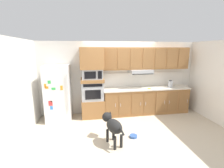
# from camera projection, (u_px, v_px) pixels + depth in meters

# --- Properties ---
(ground_plane) EXTENTS (9.60, 9.60, 0.00)m
(ground_plane) POSITION_uv_depth(u_px,v_px,m) (126.00, 124.00, 4.86)
(ground_plane) COLOR beige
(back_kitchen_wall) EXTENTS (6.20, 0.12, 2.50)m
(back_kitchen_wall) POSITION_uv_depth(u_px,v_px,m) (119.00, 77.00, 5.67)
(back_kitchen_wall) COLOR silver
(back_kitchen_wall) RESTS_ON ground
(side_panel_left) EXTENTS (0.12, 7.10, 2.50)m
(side_panel_left) POSITION_uv_depth(u_px,v_px,m) (24.00, 88.00, 4.14)
(side_panel_left) COLOR silver
(side_panel_left) RESTS_ON ground
(side_panel_right) EXTENTS (0.12, 7.10, 2.50)m
(side_panel_right) POSITION_uv_depth(u_px,v_px,m) (212.00, 81.00, 5.05)
(side_panel_right) COLOR white
(side_panel_right) RESTS_ON ground
(refrigerator) EXTENTS (0.76, 0.73, 1.76)m
(refrigerator) POSITION_uv_depth(u_px,v_px,m) (58.00, 93.00, 5.00)
(refrigerator) COLOR white
(refrigerator) RESTS_ON ground
(oven_base_cabinet) EXTENTS (0.74, 0.62, 0.60)m
(oven_base_cabinet) POSITION_uv_depth(u_px,v_px,m) (93.00, 108.00, 5.36)
(oven_base_cabinet) COLOR #996638
(oven_base_cabinet) RESTS_ON ground
(built_in_oven) EXTENTS (0.70, 0.62, 0.60)m
(built_in_oven) POSITION_uv_depth(u_px,v_px,m) (93.00, 91.00, 5.23)
(built_in_oven) COLOR #A8AAAF
(built_in_oven) RESTS_ON oven_base_cabinet
(appliance_mid_shelf) EXTENTS (0.74, 0.62, 0.10)m
(appliance_mid_shelf) POSITION_uv_depth(u_px,v_px,m) (92.00, 80.00, 5.16)
(appliance_mid_shelf) COLOR #996638
(appliance_mid_shelf) RESTS_ON built_in_oven
(microwave) EXTENTS (0.64, 0.54, 0.32)m
(microwave) POSITION_uv_depth(u_px,v_px,m) (92.00, 74.00, 5.11)
(microwave) COLOR #A8AAAF
(microwave) RESTS_ON appliance_mid_shelf
(appliance_upper_cabinet) EXTENTS (0.74, 0.62, 0.68)m
(appliance_upper_cabinet) POSITION_uv_depth(u_px,v_px,m) (92.00, 58.00, 5.01)
(appliance_upper_cabinet) COLOR #996638
(appliance_upper_cabinet) RESTS_ON microwave
(lower_cabinet_run) EXTENTS (3.01, 0.63, 0.88)m
(lower_cabinet_run) POSITION_uv_depth(u_px,v_px,m) (146.00, 101.00, 5.63)
(lower_cabinet_run) COLOR #996638
(lower_cabinet_run) RESTS_ON ground
(countertop_slab) EXTENTS (3.05, 0.64, 0.04)m
(countertop_slab) POSITION_uv_depth(u_px,v_px,m) (146.00, 88.00, 5.54)
(countertop_slab) COLOR silver
(countertop_slab) RESTS_ON lower_cabinet_run
(backsplash_panel) EXTENTS (3.05, 0.02, 0.50)m
(backsplash_panel) POSITION_uv_depth(u_px,v_px,m) (144.00, 79.00, 5.76)
(backsplash_panel) COLOR silver
(backsplash_panel) RESTS_ON countertop_slab
(upper_cabinet_with_hood) EXTENTS (3.01, 0.48, 0.88)m
(upper_cabinet_with_hood) POSITION_uv_depth(u_px,v_px,m) (146.00, 59.00, 5.44)
(upper_cabinet_with_hood) COLOR #996638
(upper_cabinet_with_hood) RESTS_ON backsplash_panel
(screwdriver) EXTENTS (0.16, 0.16, 0.03)m
(screwdriver) POSITION_uv_depth(u_px,v_px,m) (149.00, 89.00, 5.37)
(screwdriver) COLOR yellow
(screwdriver) RESTS_ON countertop_slab
(electric_kettle) EXTENTS (0.17, 0.17, 0.24)m
(electric_kettle) POSITION_uv_depth(u_px,v_px,m) (170.00, 84.00, 5.60)
(electric_kettle) COLOR #A8AAAF
(electric_kettle) RESTS_ON countertop_slab
(dog) EXTENTS (0.48, 0.96, 0.70)m
(dog) POSITION_uv_depth(u_px,v_px,m) (112.00, 125.00, 3.78)
(dog) COLOR black
(dog) RESTS_ON ground
(dog_food_bowl) EXTENTS (0.20, 0.20, 0.06)m
(dog_food_bowl) POSITION_uv_depth(u_px,v_px,m) (133.00, 136.00, 4.10)
(dog_food_bowl) COLOR #3359A5
(dog_food_bowl) RESTS_ON ground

